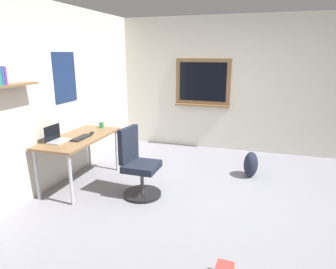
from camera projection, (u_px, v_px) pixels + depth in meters
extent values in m
plane|color=gray|center=(217.00, 204.00, 3.94)|extent=(5.20, 5.20, 0.00)
cube|color=silver|center=(51.00, 97.00, 4.32)|extent=(5.00, 0.10, 2.60)
cube|color=olive|center=(11.00, 85.00, 3.44)|extent=(0.68, 0.20, 0.02)
cube|color=navy|center=(65.00, 77.00, 4.51)|extent=(0.52, 0.01, 0.74)
cube|color=#7A3D99|center=(1.00, 76.00, 3.34)|extent=(0.03, 0.14, 0.20)
cube|color=silver|center=(240.00, 85.00, 5.85)|extent=(0.10, 5.00, 2.60)
cube|color=olive|center=(203.00, 82.00, 5.99)|extent=(0.04, 1.10, 0.90)
cube|color=black|center=(203.00, 82.00, 5.98)|extent=(0.01, 0.94, 0.76)
cube|color=olive|center=(202.00, 105.00, 6.07)|extent=(0.12, 1.10, 0.03)
cube|color=olive|center=(79.00, 138.00, 4.39)|extent=(1.38, 0.64, 0.03)
cylinder|color=#B7B7BC|center=(71.00, 180.00, 3.83)|extent=(0.04, 0.04, 0.69)
cylinder|color=#B7B7BC|center=(117.00, 150.00, 4.99)|extent=(0.04, 0.04, 0.69)
cylinder|color=#B7B7BC|center=(37.00, 175.00, 3.98)|extent=(0.04, 0.04, 0.69)
cylinder|color=#B7B7BC|center=(89.00, 147.00, 5.14)|extent=(0.04, 0.04, 0.69)
cylinder|color=black|center=(142.00, 194.00, 4.17)|extent=(0.52, 0.52, 0.04)
cylinder|color=#4C4C51|center=(142.00, 181.00, 4.12)|extent=(0.05, 0.05, 0.34)
cube|color=#1E2333|center=(142.00, 166.00, 4.07)|extent=(0.44, 0.44, 0.09)
cube|color=#1E2333|center=(128.00, 144.00, 4.08)|extent=(0.41, 0.12, 0.48)
cube|color=#ADAFB5|center=(59.00, 141.00, 4.13)|extent=(0.31, 0.21, 0.02)
cube|color=black|center=(52.00, 133.00, 4.13)|extent=(0.31, 0.01, 0.21)
cube|color=black|center=(81.00, 138.00, 4.30)|extent=(0.37, 0.13, 0.02)
ellipsoid|color=#262628|center=(92.00, 132.00, 4.55)|extent=(0.10, 0.06, 0.03)
cylinder|color=#338C4C|center=(102.00, 125.00, 4.91)|extent=(0.08, 0.08, 0.09)
ellipsoid|color=#1E2333|center=(251.00, 164.00, 4.77)|extent=(0.32, 0.22, 0.40)
cube|color=#C63833|center=(224.00, 269.00, 2.59)|extent=(0.22, 0.16, 0.03)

